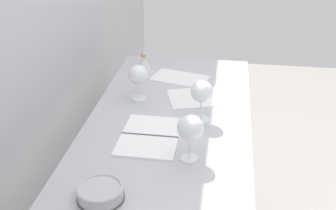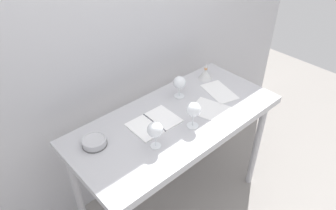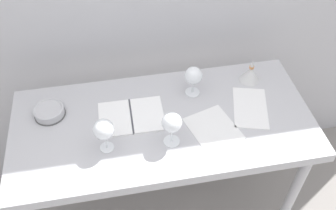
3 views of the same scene
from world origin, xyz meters
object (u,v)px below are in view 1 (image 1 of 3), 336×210
tasting_sheet_upper (181,78)px  decanter_funnel (144,64)px  wine_glass_near_left (190,129)px  tasting_bowl (100,192)px  wine_glass_far_right (138,76)px  open_notebook (150,136)px  wine_glass_near_center (202,93)px  tasting_sheet_lower (195,98)px

tasting_sheet_upper → decanter_funnel: bearing=88.3°
wine_glass_near_left → tasting_sheet_upper: (0.69, 0.11, -0.12)m
wine_glass_near_left → tasting_bowl: size_ratio=1.16×
wine_glass_near_left → tasting_bowl: 0.36m
wine_glass_far_right → open_notebook: bearing=-161.4°
wine_glass_near_center → open_notebook: wine_glass_near_center is taller
open_notebook → tasting_sheet_lower: open_notebook is taller
wine_glass_near_center → decanter_funnel: bearing=34.6°
wine_glass_far_right → tasting_sheet_lower: (0.04, -0.25, -0.11)m
wine_glass_far_right → open_notebook: size_ratio=0.51×
tasting_sheet_upper → tasting_sheet_lower: (-0.21, -0.09, 0.00)m
tasting_sheet_upper → tasting_sheet_lower: size_ratio=1.15×
wine_glass_far_right → wine_glass_near_center: 0.33m
wine_glass_near_center → tasting_sheet_lower: 0.24m
tasting_sheet_upper → decanter_funnel: (0.06, 0.19, 0.04)m
wine_glass_far_right → tasting_sheet_lower: 0.27m
wine_glass_far_right → wine_glass_near_center: size_ratio=0.92×
tasting_sheet_lower → wine_glass_near_left: bearing=165.8°
wine_glass_near_left → open_notebook: 0.23m
wine_glass_near_left → tasting_sheet_lower: (0.48, 0.02, -0.12)m
wine_glass_near_center → tasting_bowl: 0.60m
wine_glass_far_right → tasting_bowl: size_ratio=1.09×
wine_glass_near_center → wine_glass_far_right: bearing=60.7°
wine_glass_near_left → decanter_funnel: 0.82m
open_notebook → wine_glass_near_center: bearing=-47.6°
tasting_sheet_upper → tasting_bowl: bearing=-172.6°
decanter_funnel → wine_glass_near_center: bearing=-145.4°
tasting_bowl → decanter_funnel: size_ratio=1.09×
wine_glass_far_right → wine_glass_near_left: wine_glass_near_left is taller
tasting_sheet_lower → decanter_funnel: decanter_funnel is taller
wine_glass_far_right → decanter_funnel: wine_glass_far_right is taller
wine_glass_far_right → tasting_bowl: bearing=-177.9°
wine_glass_far_right → tasting_sheet_upper: 0.31m
decanter_funnel → tasting_sheet_upper: bearing=-107.0°
wine_glass_near_center → tasting_sheet_upper: (0.41, 0.13, -0.12)m
wine_glass_far_right → tasting_sheet_lower: bearing=-80.6°
open_notebook → wine_glass_far_right: bearing=19.4°
tasting_bowl → tasting_sheet_upper: bearing=-7.9°
wine_glass_near_left → tasting_bowl: bearing=135.8°
open_notebook → tasting_bowl: 0.38m
open_notebook → tasting_sheet_upper: size_ratio=1.15×
wine_glass_near_center → tasting_sheet_lower: (0.20, 0.04, -0.12)m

